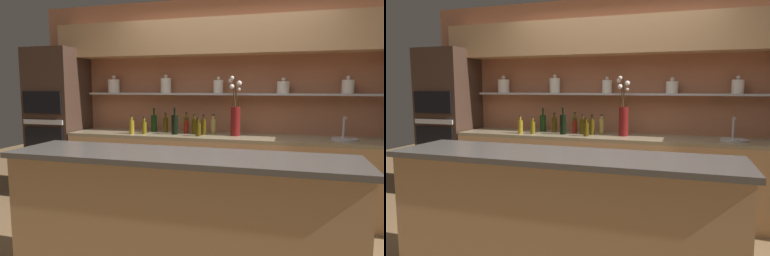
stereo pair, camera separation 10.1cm
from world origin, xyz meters
TOP-DOWN VIEW (x-y plane):
  - back_wall_unit at (-0.00, 1.53)m, footprint 5.20×0.44m
  - back_counter_unit at (-0.07, 1.24)m, footprint 3.70×0.62m
  - island_counter at (0.00, -0.48)m, footprint 2.51×0.61m
  - oven_tower at (-2.27, 1.24)m, footprint 0.66×0.64m
  - flower_vase at (0.15, 1.25)m, footprint 0.16×0.14m
  - sink_fixture at (1.35, 1.25)m, footprint 0.28×0.28m
  - bottle_oil_0 at (-0.76, 1.34)m, footprint 0.06×0.06m
  - bottle_oil_1 at (-0.35, 1.26)m, footprint 0.06×0.06m
  - bottle_oil_2 at (-0.50, 1.39)m, footprint 0.07×0.07m
  - bottle_oil_3 at (-0.23, 1.24)m, footprint 0.06×0.06m
  - bottle_sauce_4 at (-0.99, 1.23)m, footprint 0.05×0.05m
  - bottle_sauce_5 at (-0.47, 1.31)m, footprint 0.05×0.05m
  - bottle_oil_6 at (-0.26, 1.10)m, footprint 0.06×0.06m
  - bottle_spirit_7 at (-0.14, 1.37)m, footprint 0.06×0.06m
  - bottle_wine_8 at (-0.58, 1.18)m, footprint 0.08×0.08m
  - bottle_oil_9 at (-0.95, 1.11)m, footprint 0.06×0.06m
  - bottle_oil_10 at (-1.11, 1.08)m, footprint 0.06×0.06m
  - bottle_wine_11 at (-0.93, 1.37)m, footprint 0.08×0.08m

SIDE VIEW (x-z plane):
  - back_counter_unit at x=-0.07m, z-range 0.00..0.92m
  - island_counter at x=0.00m, z-range 0.00..1.02m
  - sink_fixture at x=1.35m, z-range 0.82..1.07m
  - bottle_sauce_4 at x=-0.99m, z-range 0.90..1.07m
  - bottle_sauce_5 at x=-0.47m, z-range 0.90..1.09m
  - oven_tower at x=-2.27m, z-range 0.00..2.00m
  - bottle_oil_9 at x=-0.95m, z-range 0.90..1.11m
  - bottle_oil_6 at x=-0.26m, z-range 0.90..1.11m
  - bottle_oil_10 at x=-1.11m, z-range 0.90..1.12m
  - bottle_spirit_7 at x=-0.14m, z-range 0.90..1.14m
  - bottle_oil_1 at x=-0.35m, z-range 0.90..1.14m
  - bottle_oil_3 at x=-0.23m, z-range 0.90..1.14m
  - bottle_oil_0 at x=-0.76m, z-range 0.90..1.14m
  - bottle_oil_2 at x=-0.50m, z-range 0.89..1.15m
  - bottle_wine_11 at x=-0.93m, z-range 0.88..1.18m
  - bottle_wine_8 at x=-0.58m, z-range 0.88..1.21m
  - flower_vase at x=0.15m, z-range 0.80..1.50m
  - back_wall_unit at x=0.00m, z-range 0.25..2.85m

